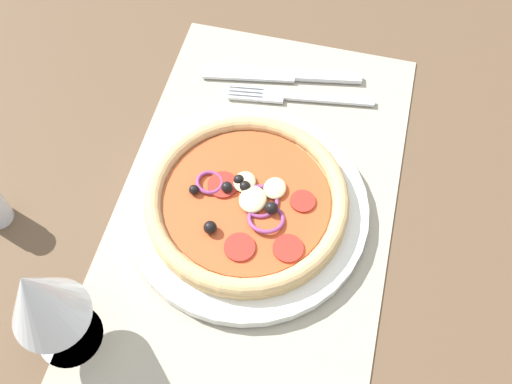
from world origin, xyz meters
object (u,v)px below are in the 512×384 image
(plate, at_px, (247,208))
(pizza, at_px, (247,200))
(knife, at_px, (280,75))
(wine_glass, at_px, (40,300))
(fork, at_px, (293,97))

(plate, xyz_separation_m, pizza, (-0.00, -0.00, 0.02))
(knife, bearing_deg, wine_glass, 61.12)
(fork, xyz_separation_m, wine_glass, (-0.34, 0.15, 0.09))
(pizza, bearing_deg, wine_glass, 142.49)
(fork, distance_m, wine_glass, 0.39)
(pizza, distance_m, fork, 0.17)
(pizza, xyz_separation_m, knife, (0.20, 0.01, -0.02))
(pizza, relative_size, knife, 1.09)
(wine_glass, bearing_deg, knife, -18.81)
(fork, bearing_deg, wine_glass, 58.36)
(fork, relative_size, wine_glass, 1.21)
(pizza, bearing_deg, fork, -5.11)
(plate, bearing_deg, wine_glass, 142.57)
(plate, bearing_deg, pizza, -131.04)
(fork, relative_size, knife, 0.90)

